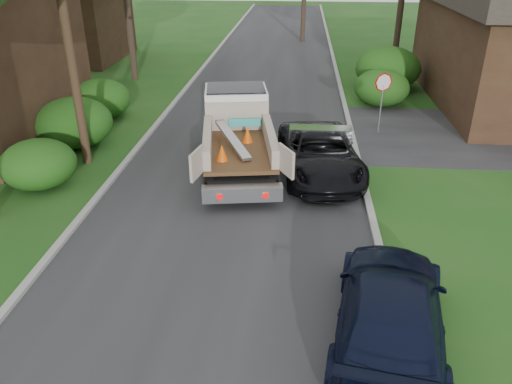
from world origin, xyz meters
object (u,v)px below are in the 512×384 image
at_px(stop_sign, 383,90).
at_px(black_pickup, 320,153).
at_px(navy_suv, 390,311).
at_px(flatbed_truck, 237,126).
at_px(house_left_far, 63,11).
at_px(utility_pole, 63,9).

bearing_deg(stop_sign, black_pickup, -120.86).
distance_m(black_pickup, navy_suv, 7.96).
height_order(flatbed_truck, black_pickup, flatbed_truck).
xyz_separation_m(flatbed_truck, navy_suv, (4.00, -8.83, -0.54)).
relative_size(stop_sign, flatbed_truck, 0.38).
xyz_separation_m(house_left_far, flatbed_truck, (13.30, -16.27, -1.78)).
bearing_deg(stop_sign, house_left_far, 145.19).
relative_size(stop_sign, house_left_far, 0.33).
xyz_separation_m(stop_sign, black_pickup, (-2.52, -4.22, -1.04)).
bearing_deg(utility_pole, stop_sign, 20.62).
xyz_separation_m(stop_sign, utility_pole, (-10.68, -4.02, 3.40)).
xyz_separation_m(black_pickup, navy_suv, (1.12, -7.88, -0.00)).
bearing_deg(stop_sign, navy_suv, -96.60).
bearing_deg(house_left_far, navy_suv, -55.42).
distance_m(stop_sign, house_left_far, 22.81).
height_order(stop_sign, navy_suv, stop_sign).
height_order(stop_sign, house_left_far, house_left_far).
relative_size(flatbed_truck, black_pickup, 1.23).
bearing_deg(utility_pole, flatbed_truck, 8.08).
bearing_deg(black_pickup, flatbed_truck, 154.26).
relative_size(house_left_far, black_pickup, 1.43).
distance_m(house_left_far, flatbed_truck, 21.09).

